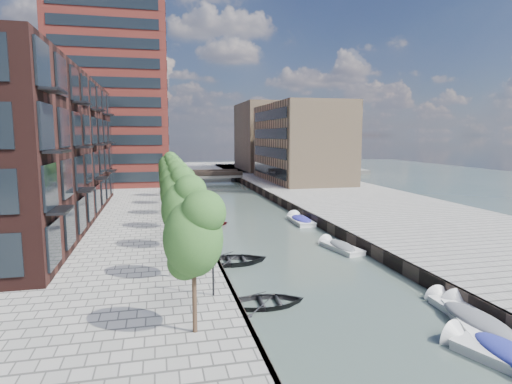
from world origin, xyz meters
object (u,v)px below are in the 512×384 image
object	(u,v)px
tree_6	(168,165)
motorboat_0	(503,357)
sloop_0	(267,306)
sloop_4	(209,216)
tree_5	(169,169)
tree_2	(177,191)
tree_1	(183,206)
sloop_2	(209,226)
motorboat_3	(300,220)
tree_3	(174,181)
tree_0	(193,233)
sloop_1	(233,264)
bridge	(208,175)
motorboat_1	(473,320)
sloop_3	(198,216)
motorboat_4	(339,247)
tree_4	(171,174)
car	(275,176)
motorboat_2	(457,310)

from	to	relation	value
tree_6	motorboat_0	bearing A→B (deg)	-74.81
sloop_0	sloop_4	size ratio (longest dim) A/B	1.03
tree_5	tree_2	bearing A→B (deg)	-90.00
tree_1	sloop_2	size ratio (longest dim) A/B	1.45
tree_1	motorboat_0	size ratio (longest dim) A/B	1.08
sloop_2	motorboat_3	world-z (taller)	motorboat_3
tree_3	tree_5	xyz separation A→B (m)	(0.00, 14.00, 0.00)
tree_0	sloop_1	distance (m)	14.04
tree_3	sloop_0	bearing A→B (deg)	-75.58
bridge	motorboat_1	distance (m)	68.40
tree_0	sloop_3	xyz separation A→B (m)	(3.10, 31.70, -5.31)
tree_0	sloop_0	distance (m)	8.10
tree_0	sloop_3	size ratio (longest dim) A/B	1.31
tree_2	motorboat_4	world-z (taller)	tree_2
sloop_2	tree_6	bearing A→B (deg)	2.12
tree_6	motorboat_4	xyz separation A→B (m)	(13.02, -27.57, -5.12)
motorboat_4	tree_4	bearing A→B (deg)	133.81
tree_4	motorboat_0	size ratio (longest dim) A/B	1.08
tree_2	tree_4	bearing A→B (deg)	90.00
tree_6	car	bearing A→B (deg)	42.70
tree_0	tree_2	world-z (taller)	same
car	motorboat_4	bearing A→B (deg)	-117.55
tree_4	motorboat_0	world-z (taller)	tree_4
sloop_1	motorboat_2	size ratio (longest dim) A/B	1.08
motorboat_1	sloop_3	bearing A→B (deg)	108.36
tree_0	tree_5	bearing A→B (deg)	90.00
sloop_3	motorboat_4	world-z (taller)	motorboat_4
motorboat_1	car	world-z (taller)	car
tree_0	motorboat_0	world-z (taller)	tree_0
bridge	sloop_2	size ratio (longest dim) A/B	3.18
bridge	sloop_0	world-z (taller)	bridge
sloop_4	motorboat_3	size ratio (longest dim) A/B	0.80
sloop_0	tree_3	bearing A→B (deg)	16.38
motorboat_2	motorboat_0	bearing A→B (deg)	-107.97
bridge	motorboat_3	bearing A→B (deg)	-83.34
tree_4	motorboat_4	world-z (taller)	tree_4
tree_5	car	size ratio (longest dim) A/B	1.67
motorboat_1	motorboat_3	distance (m)	25.83
tree_0	sloop_2	xyz separation A→B (m)	(3.68, 25.86, -5.31)
sloop_2	motorboat_1	distance (m)	27.91
motorboat_2	motorboat_4	bearing A→B (deg)	93.96
sloop_4	car	distance (m)	33.70
tree_2	sloop_4	world-z (taller)	tree_2
tree_1	motorboat_2	world-z (taller)	tree_1
tree_2	tree_3	xyz separation A→B (m)	(0.00, 7.00, 0.00)
tree_1	tree_2	bearing A→B (deg)	90.00
tree_3	motorboat_4	xyz separation A→B (m)	(13.02, -6.57, -5.12)
sloop_2	car	world-z (taller)	car
tree_6	sloop_2	bearing A→B (deg)	-77.14
sloop_0	sloop_4	distance (m)	26.99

